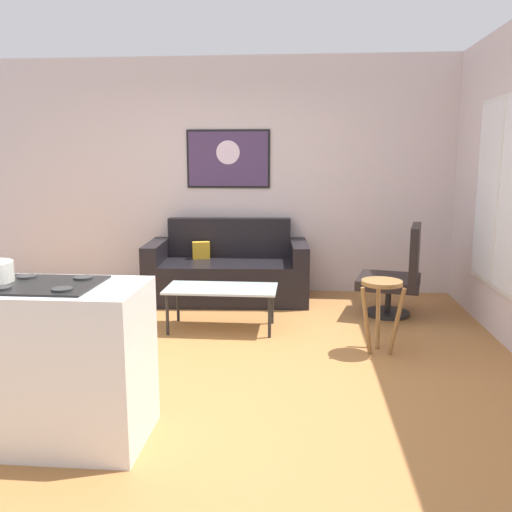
# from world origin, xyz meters

# --- Properties ---
(ground) EXTENTS (6.40, 6.40, 0.04)m
(ground) POSITION_xyz_m (0.00, 0.00, -0.02)
(ground) COLOR #AB713C
(back_wall) EXTENTS (6.40, 0.05, 2.80)m
(back_wall) POSITION_xyz_m (0.00, 2.42, 1.40)
(back_wall) COLOR beige
(back_wall) RESTS_ON ground
(couch) EXTENTS (1.87, 0.98, 0.91)m
(couch) POSITION_xyz_m (-0.03, 1.93, 0.31)
(couch) COLOR black
(couch) RESTS_ON ground
(coffee_table) EXTENTS (1.05, 0.51, 0.41)m
(coffee_table) POSITION_xyz_m (0.07, 0.80, 0.38)
(coffee_table) COLOR silver
(coffee_table) RESTS_ON ground
(armchair) EXTENTS (0.75, 0.77, 0.95)m
(armchair) POSITION_xyz_m (1.82, 1.39, 0.44)
(armchair) COLOR black
(armchair) RESTS_ON ground
(bar_stool) EXTENTS (0.38, 0.38, 0.62)m
(bar_stool) POSITION_xyz_m (1.49, 0.29, 0.49)
(bar_stool) COLOR olive
(bar_stool) RESTS_ON ground
(wall_painting) EXTENTS (1.01, 0.03, 0.69)m
(wall_painting) POSITION_xyz_m (-0.07, 2.38, 1.61)
(wall_painting) COLOR black
(window) EXTENTS (0.03, 1.27, 1.73)m
(window) POSITION_xyz_m (2.59, 0.90, 1.30)
(window) COLOR silver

